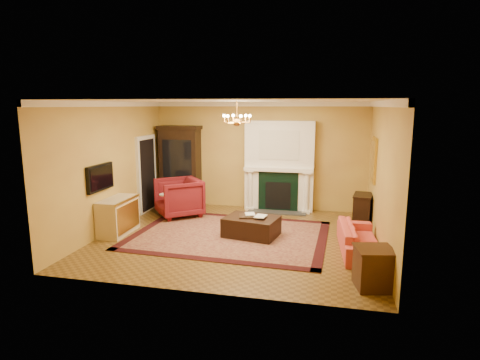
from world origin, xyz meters
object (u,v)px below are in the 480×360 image
(china_cabinet, at_px, (181,168))
(leather_ottoman, at_px, (251,226))
(wingback_armchair, at_px, (179,196))
(pedestal_table, at_px, (166,204))
(end_table, at_px, (374,269))
(console_table, at_px, (362,211))
(commode, at_px, (118,216))
(coral_sofa, at_px, (360,234))

(china_cabinet, height_order, leather_ottoman, china_cabinet)
(wingback_armchair, xyz_separation_m, pedestal_table, (-0.26, -0.23, -0.18))
(end_table, bearing_deg, leather_ottoman, 138.90)
(leather_ottoman, bearing_deg, pedestal_table, 168.93)
(console_table, relative_size, leather_ottoman, 0.66)
(pedestal_table, xyz_separation_m, end_table, (4.88, -3.11, -0.05))
(commode, distance_m, coral_sofa, 5.34)
(pedestal_table, height_order, end_table, pedestal_table)
(end_table, bearing_deg, china_cabinet, 138.21)
(coral_sofa, relative_size, leather_ottoman, 1.64)
(end_table, bearing_deg, console_table, 89.01)
(china_cabinet, height_order, coral_sofa, china_cabinet)
(leather_ottoman, bearing_deg, commode, -160.30)
(coral_sofa, bearing_deg, console_table, -9.10)
(wingback_armchair, distance_m, coral_sofa, 4.84)
(wingback_armchair, xyz_separation_m, leather_ottoman, (2.21, -1.23, -0.32))
(commode, bearing_deg, pedestal_table, 68.04)
(pedestal_table, xyz_separation_m, leather_ottoman, (2.46, -1.00, -0.14))
(wingback_armchair, relative_size, commode, 1.00)
(pedestal_table, distance_m, coral_sofa, 5.00)
(pedestal_table, bearing_deg, wingback_armchair, 41.83)
(pedestal_table, bearing_deg, china_cabinet, 94.62)
(china_cabinet, distance_m, pedestal_table, 1.55)
(coral_sofa, xyz_separation_m, end_table, (0.11, -1.62, -0.05))
(china_cabinet, bearing_deg, coral_sofa, -29.65)
(pedestal_table, xyz_separation_m, console_table, (4.94, 0.38, 0.01))
(china_cabinet, relative_size, coral_sofa, 1.18)
(commode, bearing_deg, console_table, 17.73)
(china_cabinet, distance_m, leather_ottoman, 3.60)
(pedestal_table, xyz_separation_m, commode, (-0.57, -1.46, 0.04))
(coral_sofa, bearing_deg, commode, 85.81)
(end_table, height_order, leather_ottoman, end_table)
(coral_sofa, distance_m, console_table, 1.87)
(wingback_armchair, bearing_deg, commode, -64.58)
(pedestal_table, bearing_deg, end_table, -32.47)
(china_cabinet, relative_size, wingback_armchair, 2.01)
(commode, distance_m, leather_ottoman, 3.07)
(pedestal_table, distance_m, commode, 1.57)
(commode, xyz_separation_m, coral_sofa, (5.34, -0.03, -0.04))
(console_table, bearing_deg, pedestal_table, -167.19)
(china_cabinet, distance_m, end_table, 6.74)
(wingback_armchair, distance_m, leather_ottoman, 2.55)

